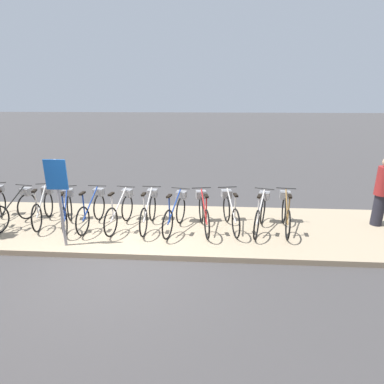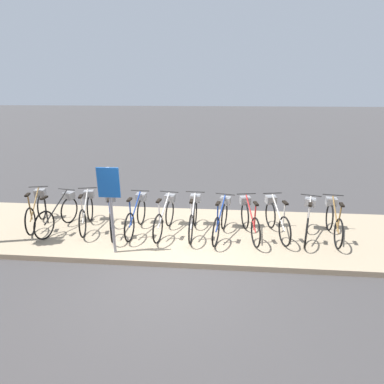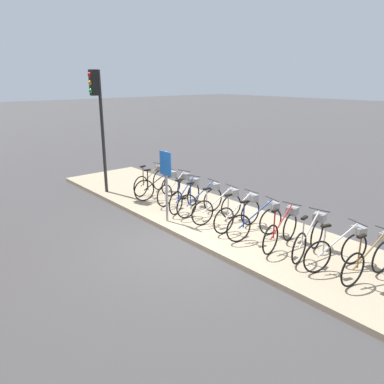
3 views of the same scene
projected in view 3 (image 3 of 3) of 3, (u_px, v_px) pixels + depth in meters
ground_plane at (188, 243)px, 8.74m from camera, size 120.00×120.00×0.00m
sidewalk at (231, 226)px, 9.60m from camera, size 14.32×2.85×0.12m
parked_bicycle_0 at (152, 180)px, 12.09m from camera, size 0.56×1.53×0.97m
parked_bicycle_1 at (161, 185)px, 11.50m from camera, size 0.46×1.56×0.97m
parked_bicycle_2 at (177, 188)px, 11.15m from camera, size 0.51×1.54×0.97m
parked_bicycle_3 at (187, 194)px, 10.55m from camera, size 0.63×1.50×0.97m
parked_bicycle_4 at (203, 199)px, 10.16m from camera, size 0.46×1.57×0.97m
parked_bicycle_5 at (220, 205)px, 9.64m from camera, size 0.46×1.56×0.97m
parked_bicycle_6 at (240, 212)px, 9.18m from camera, size 0.46×1.57×0.97m
parked_bicycle_7 at (259, 220)px, 8.64m from camera, size 0.51×1.54×0.97m
parked_bicycle_8 at (283, 228)px, 8.21m from camera, size 0.46×1.56×0.97m
parked_bicycle_9 at (311, 235)px, 7.81m from camera, size 0.47×1.55×0.97m
parked_bicycle_10 at (341, 247)px, 7.25m from camera, size 0.62×1.51×0.97m
parked_bicycle_11 at (372, 257)px, 6.86m from camera, size 0.46×1.56×0.97m
traffic_light at (98, 107)px, 11.43m from camera, size 0.24×0.40×3.82m
sign_post at (166, 174)px, 9.40m from camera, size 0.44×0.07×1.84m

